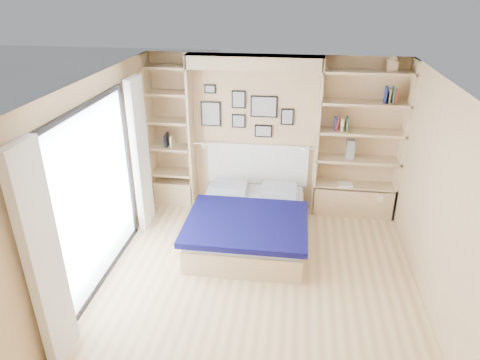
# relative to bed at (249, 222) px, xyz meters

# --- Properties ---
(ground) EXTENTS (4.50, 4.50, 0.00)m
(ground) POSITION_rel_bed_xyz_m (0.23, -1.09, -0.27)
(ground) COLOR #DCBD84
(ground) RESTS_ON ground
(room_shell) EXTENTS (4.50, 4.50, 4.50)m
(room_shell) POSITION_rel_bed_xyz_m (-0.15, 0.43, 0.81)
(room_shell) COLOR tan
(room_shell) RESTS_ON ground
(bed) EXTENTS (1.66, 2.19, 1.07)m
(bed) POSITION_rel_bed_xyz_m (0.00, 0.00, 0.00)
(bed) COLOR tan
(bed) RESTS_ON ground
(photo_gallery) EXTENTS (1.48, 0.02, 0.82)m
(photo_gallery) POSITION_rel_bed_xyz_m (-0.22, 1.14, 1.33)
(photo_gallery) COLOR black
(photo_gallery) RESTS_ON ground
(reading_lamps) EXTENTS (1.92, 0.12, 0.15)m
(reading_lamps) POSITION_rel_bed_xyz_m (-0.07, 0.91, 0.83)
(reading_lamps) COLOR silver
(reading_lamps) RESTS_ON ground
(shelf_decor) EXTENTS (3.52, 0.23, 2.03)m
(shelf_decor) POSITION_rel_bed_xyz_m (1.30, 0.98, 1.43)
(shelf_decor) COLOR #A51E1E
(shelf_decor) RESTS_ON ground
(deck_chair) EXTENTS (0.76, 0.97, 0.86)m
(deck_chair) POSITION_rel_bed_xyz_m (-3.06, 0.03, 0.14)
(deck_chair) COLOR tan
(deck_chair) RESTS_ON ground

